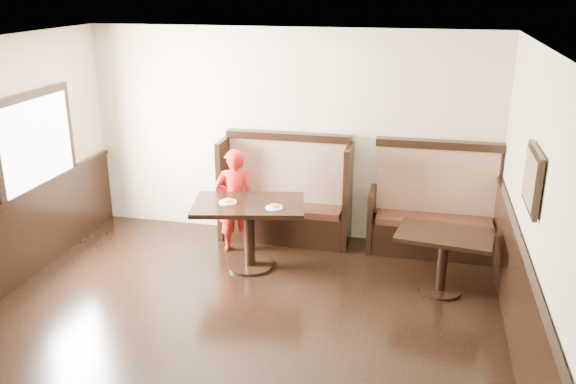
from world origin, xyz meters
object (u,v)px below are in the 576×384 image
(table_neighbor, at_px, (444,248))
(child, at_px, (235,200))
(booth_neighbor, at_px, (434,216))
(table_main, at_px, (249,218))
(booth_main, at_px, (286,201))

(table_neighbor, distance_m, child, 2.67)
(booth_neighbor, bearing_deg, table_neighbor, -84.51)
(booth_neighbor, xyz_separation_m, table_main, (-2.18, -0.99, 0.16))
(booth_main, relative_size, child, 1.28)
(table_neighbor, bearing_deg, booth_neighbor, 103.54)
(table_neighbor, height_order, child, child)
(table_neighbor, bearing_deg, child, 175.64)
(booth_main, xyz_separation_m, table_neighbor, (2.06, -1.11, 0.01))
(table_main, relative_size, table_neighbor, 1.31)
(booth_neighbor, height_order, table_main, booth_neighbor)
(booth_main, height_order, table_main, booth_main)
(table_neighbor, bearing_deg, booth_main, 159.69)
(booth_neighbor, relative_size, table_main, 1.13)
(table_neighbor, bearing_deg, table_main, -175.01)
(booth_neighbor, distance_m, child, 2.56)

